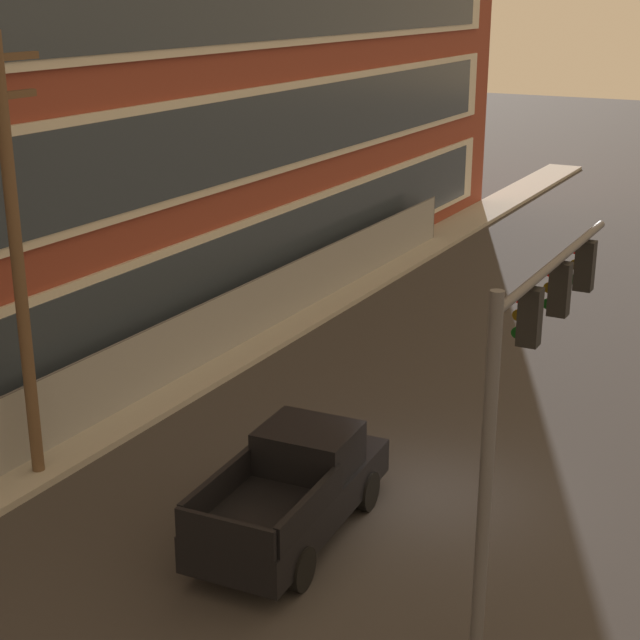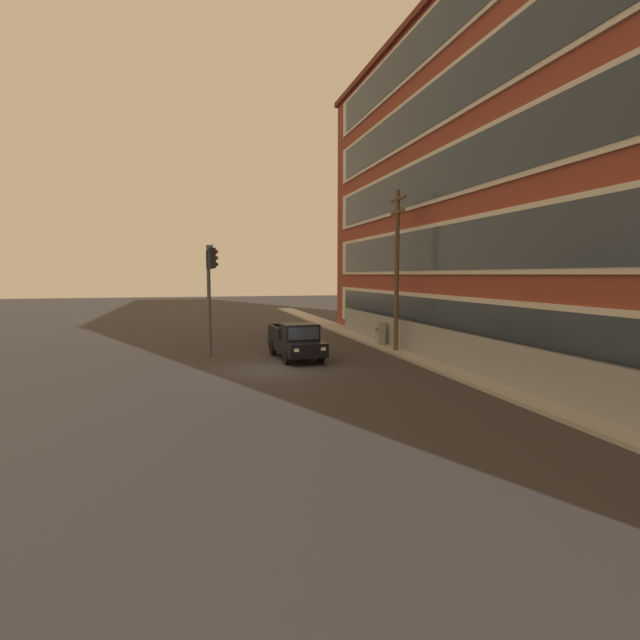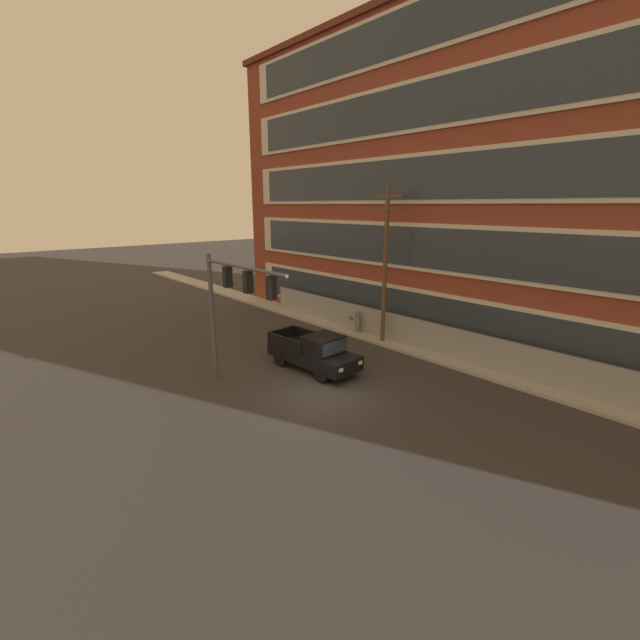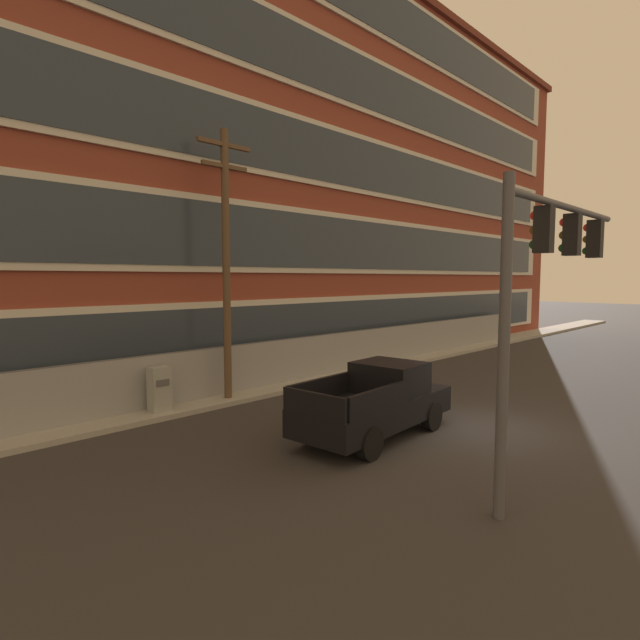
% 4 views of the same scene
% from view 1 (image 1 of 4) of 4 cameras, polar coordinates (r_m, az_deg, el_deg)
% --- Properties ---
extents(ground_plane, '(160.00, 160.00, 0.00)m').
position_cam_1_polar(ground_plane, '(20.62, 6.51, -10.00)').
color(ground_plane, '#333030').
extents(sidewalk_building_side, '(80.00, 1.88, 0.16)m').
position_cam_1_polar(sidewalk_building_side, '(24.37, -11.32, -5.36)').
color(sidewalk_building_side, '#9E9B93').
rests_on(sidewalk_building_side, ground).
extents(chain_link_fence, '(34.52, 0.06, 1.88)m').
position_cam_1_polar(chain_link_fence, '(26.07, -7.87, -1.47)').
color(chain_link_fence, gray).
rests_on(chain_link_fence, ground).
extents(traffic_signal_mast, '(5.99, 0.43, 6.05)m').
position_cam_1_polar(traffic_signal_mast, '(15.49, 12.21, -2.20)').
color(traffic_signal_mast, '#4C4C51').
rests_on(traffic_signal_mast, ground).
extents(pickup_truck_black, '(5.23, 2.29, 1.94)m').
position_cam_1_polar(pickup_truck_black, '(18.71, -1.47, -9.81)').
color(pickup_truck_black, black).
rests_on(pickup_truck_black, ground).
extents(utility_pole_near_corner, '(2.05, 0.26, 9.16)m').
position_cam_1_polar(utility_pole_near_corner, '(20.26, -17.26, 3.90)').
color(utility_pole_near_corner, brown).
rests_on(utility_pole_near_corner, ground).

